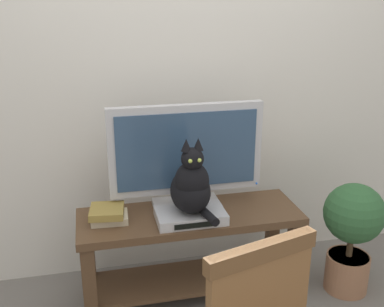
{
  "coord_description": "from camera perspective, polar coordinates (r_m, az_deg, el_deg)",
  "views": [
    {
      "loc": [
        -0.52,
        -1.74,
        1.7
      ],
      "look_at": [
        -0.01,
        0.48,
        0.91
      ],
      "focal_mm": 43.35,
      "sensor_mm": 36.0,
      "label": 1
    }
  ],
  "objects": [
    {
      "name": "tv_stand",
      "position": [
        2.69,
        -0.24,
        -10.68
      ],
      "size": [
        1.24,
        0.42,
        0.53
      ],
      "color": "#513823",
      "rests_on": "ground"
    },
    {
      "name": "book_stack",
      "position": [
        2.54,
        -10.28,
        -7.39
      ],
      "size": [
        0.21,
        0.2,
        0.08
      ],
      "color": "beige",
      "rests_on": "tv_stand"
    },
    {
      "name": "cat",
      "position": [
        2.43,
        -0.09,
        -3.98
      ],
      "size": [
        0.21,
        0.35,
        0.42
      ],
      "color": "black",
      "rests_on": "media_box"
    },
    {
      "name": "media_box",
      "position": [
        2.52,
        -0.19,
        -7.63
      ],
      "size": [
        0.37,
        0.23,
        0.06
      ],
      "color": "#BCBCC1",
      "rests_on": "tv_stand"
    },
    {
      "name": "back_wall",
      "position": [
        2.8,
        -2.08,
        13.04
      ],
      "size": [
        7.0,
        0.12,
        2.8
      ],
      "primitive_type": "cube",
      "color": "silver",
      "rests_on": "ground"
    },
    {
      "name": "tv",
      "position": [
        2.56,
        -0.68,
        -0.11
      ],
      "size": [
        0.86,
        0.2,
        0.6
      ],
      "color": "#B7B7BC",
      "rests_on": "tv_stand"
    },
    {
      "name": "potted_plant",
      "position": [
        2.87,
        19.09,
        -8.83
      ],
      "size": [
        0.35,
        0.35,
        0.68
      ],
      "color": "#9E6B4C",
      "rests_on": "ground"
    }
  ]
}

